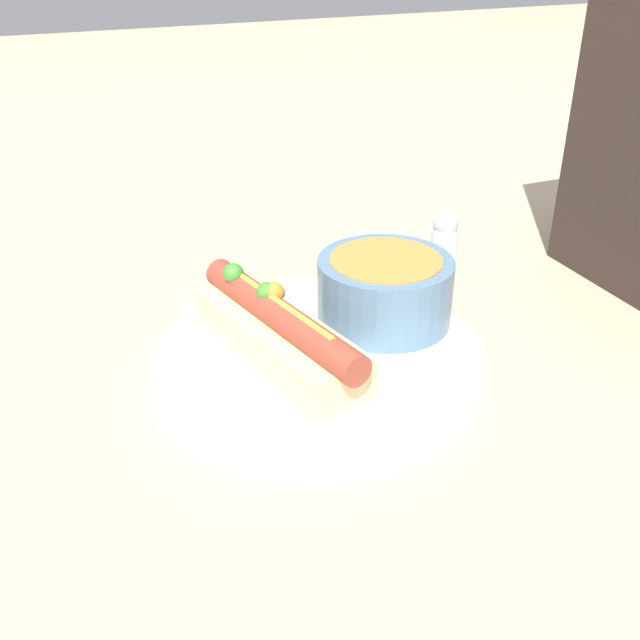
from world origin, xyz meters
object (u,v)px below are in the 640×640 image
(soup_bowl, at_px, (385,288))
(salt_shaker, at_px, (444,250))
(hot_dog, at_px, (278,330))
(spoon, at_px, (299,328))

(soup_bowl, xyz_separation_m, salt_shaker, (-0.06, 0.10, -0.01))
(hot_dog, bearing_deg, soup_bowl, 87.55)
(hot_dog, xyz_separation_m, spoon, (-0.03, 0.03, -0.02))
(soup_bowl, height_order, spoon, soup_bowl)
(soup_bowl, height_order, salt_shaker, salt_shaker)
(soup_bowl, xyz_separation_m, spoon, (-0.01, -0.08, -0.03))
(hot_dog, distance_m, soup_bowl, 0.11)
(salt_shaker, bearing_deg, hot_dog, -67.62)
(hot_dog, distance_m, salt_shaker, 0.22)
(soup_bowl, bearing_deg, spoon, -97.47)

